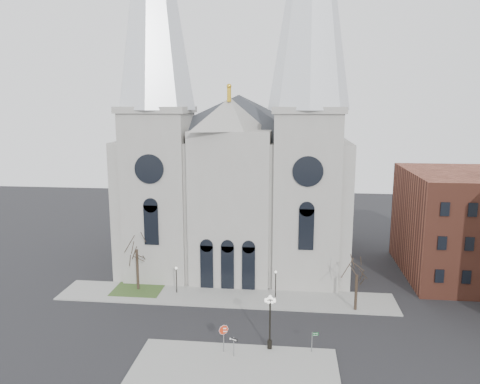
# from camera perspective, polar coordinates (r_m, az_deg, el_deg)

# --- Properties ---
(ground) EXTENTS (160.00, 160.00, 0.00)m
(ground) POSITION_cam_1_polar(r_m,az_deg,el_deg) (47.49, -3.82, -17.94)
(ground) COLOR black
(ground) RESTS_ON ground
(sidewalk_near) EXTENTS (18.00, 10.00, 0.14)m
(sidewalk_near) POSITION_cam_1_polar(r_m,az_deg,el_deg) (42.79, -0.82, -21.31)
(sidewalk_near) COLOR gray
(sidewalk_near) RESTS_ON ground
(sidewalk_far) EXTENTS (40.00, 6.00, 0.14)m
(sidewalk_far) POSITION_cam_1_polar(r_m,az_deg,el_deg) (57.22, -1.85, -12.64)
(sidewalk_far) COLOR gray
(sidewalk_far) RESTS_ON ground
(grass_patch) EXTENTS (6.00, 5.00, 0.18)m
(grass_patch) POSITION_cam_1_polar(r_m,az_deg,el_deg) (60.54, -12.29, -11.52)
(grass_patch) COLOR #324F21
(grass_patch) RESTS_ON ground
(cathedral) EXTENTS (33.00, 26.66, 54.00)m
(cathedral) POSITION_cam_1_polar(r_m,az_deg,el_deg) (64.43, -0.45, 6.92)
(cathedral) COLOR gray
(cathedral) RESTS_ON ground
(bg_building_brick) EXTENTS (14.00, 18.00, 14.00)m
(bg_building_brick) POSITION_cam_1_polar(r_m,az_deg,el_deg) (68.70, 25.23, -3.58)
(bg_building_brick) COLOR brown
(bg_building_brick) RESTS_ON ground
(tree_left) EXTENTS (3.20, 3.20, 7.50)m
(tree_left) POSITION_cam_1_polar(r_m,az_deg,el_deg) (58.71, -12.50, -6.55)
(tree_left) COLOR black
(tree_left) RESTS_ON ground
(tree_right) EXTENTS (3.20, 3.20, 6.00)m
(tree_right) POSITION_cam_1_polar(r_m,az_deg,el_deg) (53.75, 14.07, -9.51)
(tree_right) COLOR black
(tree_right) RESTS_ON ground
(ped_lamp_left) EXTENTS (0.32, 0.32, 3.26)m
(ped_lamp_left) POSITION_cam_1_polar(r_m,az_deg,el_deg) (57.93, -7.77, -10.03)
(ped_lamp_left) COLOR black
(ped_lamp_left) RESTS_ON sidewalk_far
(ped_lamp_right) EXTENTS (0.32, 0.32, 3.26)m
(ped_lamp_right) POSITION_cam_1_polar(r_m,az_deg,el_deg) (56.34, 4.37, -10.57)
(ped_lamp_right) COLOR black
(ped_lamp_right) RESTS_ON sidewalk_far
(stop_sign) EXTENTS (0.96, 0.20, 2.68)m
(stop_sign) POSITION_cam_1_polar(r_m,az_deg,el_deg) (44.91, -2.01, -16.77)
(stop_sign) COLOR slate
(stop_sign) RESTS_ON sidewalk_near
(globe_lamp) EXTENTS (1.44, 1.44, 5.32)m
(globe_lamp) POSITION_cam_1_polar(r_m,az_deg,el_deg) (44.88, 3.68, -14.75)
(globe_lamp) COLOR black
(globe_lamp) RESTS_ON sidewalk_near
(one_way_sign) EXTENTS (0.76, 0.37, 1.86)m
(one_way_sign) POSITION_cam_1_polar(r_m,az_deg,el_deg) (44.51, -0.76, -17.92)
(one_way_sign) COLOR slate
(one_way_sign) RESTS_ON sidewalk_near
(street_name_sign) EXTENTS (0.62, 0.19, 1.97)m
(street_name_sign) POSITION_cam_1_polar(r_m,az_deg,el_deg) (45.74, 8.87, -17.37)
(street_name_sign) COLOR slate
(street_name_sign) RESTS_ON sidewalk_near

